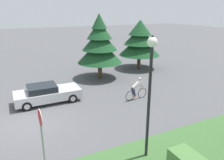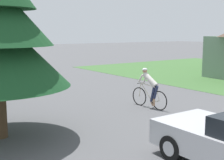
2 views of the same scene
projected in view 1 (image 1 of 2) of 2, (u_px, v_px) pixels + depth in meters
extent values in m
plane|color=#515154|center=(30.00, 124.00, 12.23)|extent=(140.00, 140.00, 0.00)
cube|color=#BCBCC1|center=(48.00, 94.00, 14.95)|extent=(1.83, 4.35, 0.61)
cube|color=black|center=(42.00, 88.00, 14.65)|extent=(1.61, 1.87, 0.41)
cylinder|color=black|center=(66.00, 91.00, 16.33)|extent=(0.28, 0.61, 0.61)
cylinder|color=#ADADB2|center=(66.00, 91.00, 16.33)|extent=(0.29, 0.36, 0.35)
cylinder|color=black|center=(72.00, 98.00, 14.97)|extent=(0.28, 0.61, 0.61)
cylinder|color=#ADADB2|center=(72.00, 98.00, 14.97)|extent=(0.29, 0.36, 0.35)
cylinder|color=black|center=(24.00, 98.00, 15.09)|extent=(0.28, 0.61, 0.61)
cylinder|color=#ADADB2|center=(24.00, 98.00, 15.09)|extent=(0.29, 0.36, 0.35)
cylinder|color=black|center=(27.00, 106.00, 13.73)|extent=(0.28, 0.61, 0.61)
cylinder|color=#ADADB2|center=(27.00, 106.00, 13.73)|extent=(0.29, 0.36, 0.35)
torus|color=black|center=(130.00, 96.00, 15.22)|extent=(0.12, 0.76, 0.76)
torus|color=black|center=(142.00, 93.00, 15.76)|extent=(0.12, 0.76, 0.76)
cylinder|color=beige|center=(133.00, 93.00, 15.29)|extent=(0.05, 0.19, 0.63)
cylinder|color=beige|center=(138.00, 91.00, 15.48)|extent=(0.10, 0.67, 0.73)
cylinder|color=beige|center=(137.00, 87.00, 15.35)|extent=(0.12, 0.80, 0.11)
cylinder|color=beige|center=(132.00, 96.00, 15.32)|extent=(0.07, 0.36, 0.16)
cylinder|color=beige|center=(131.00, 92.00, 15.19)|extent=(0.05, 0.22, 0.51)
cylinder|color=beige|center=(142.00, 89.00, 15.65)|extent=(0.05, 0.12, 0.58)
cylinder|color=black|center=(142.00, 86.00, 15.54)|extent=(0.44, 0.07, 0.02)
ellipsoid|color=black|center=(133.00, 88.00, 15.15)|extent=(0.10, 0.21, 0.05)
cylinder|color=#262D4C|center=(132.00, 91.00, 15.22)|extent=(0.14, 0.27, 0.54)
cylinder|color=#262D4C|center=(134.00, 92.00, 15.32)|extent=(0.14, 0.27, 0.69)
cylinder|color=tan|center=(133.00, 96.00, 15.39)|extent=(0.08, 0.08, 0.30)
cylinder|color=tan|center=(135.00, 98.00, 15.44)|extent=(0.17, 0.08, 0.21)
cylinder|color=silver|center=(136.00, 84.00, 15.23)|extent=(0.29, 0.74, 0.58)
cylinder|color=silver|center=(139.00, 84.00, 15.37)|extent=(0.10, 0.26, 0.36)
cylinder|color=silver|center=(142.00, 83.00, 15.49)|extent=(0.10, 0.26, 0.36)
sphere|color=tan|center=(140.00, 79.00, 15.28)|extent=(0.19, 0.19, 0.19)
ellipsoid|color=white|center=(140.00, 78.00, 15.26)|extent=(0.22, 0.18, 0.12)
cylinder|color=gray|center=(44.00, 154.00, 7.80)|extent=(0.07, 0.07, 2.38)
cylinder|color=red|center=(40.00, 118.00, 7.35)|extent=(0.60, 0.06, 0.60)
cylinder|color=silver|center=(40.00, 118.00, 7.35)|extent=(0.64, 0.05, 0.64)
cylinder|color=black|center=(149.00, 105.00, 8.86)|extent=(0.12, 0.12, 4.78)
sphere|color=white|center=(152.00, 42.00, 8.07)|extent=(0.39, 0.39, 0.39)
cone|color=black|center=(153.00, 37.00, 8.01)|extent=(0.23, 0.23, 0.16)
cylinder|color=#4C3823|center=(100.00, 70.00, 20.31)|extent=(0.39, 0.39, 1.48)
cone|color=#194723|center=(100.00, 51.00, 19.76)|extent=(4.05, 4.05, 2.08)
cone|color=#194723|center=(100.00, 40.00, 19.45)|extent=(3.16, 3.16, 1.83)
cone|color=#194723|center=(99.00, 30.00, 19.18)|extent=(2.27, 2.27, 1.58)
cone|color=#194723|center=(99.00, 21.00, 18.95)|extent=(1.38, 1.38, 1.33)
cylinder|color=#4C3823|center=(139.00, 62.00, 23.65)|extent=(0.37, 0.37, 1.46)
cone|color=#194723|center=(139.00, 45.00, 23.11)|extent=(4.32, 4.32, 2.05)
cone|color=#194723|center=(140.00, 36.00, 22.80)|extent=(3.37, 3.37, 1.80)
cone|color=#194723|center=(140.00, 27.00, 22.53)|extent=(2.42, 2.42, 1.55)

